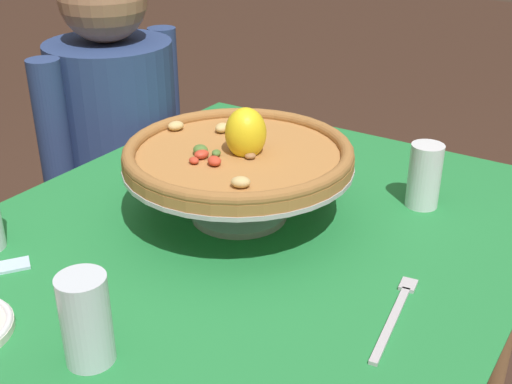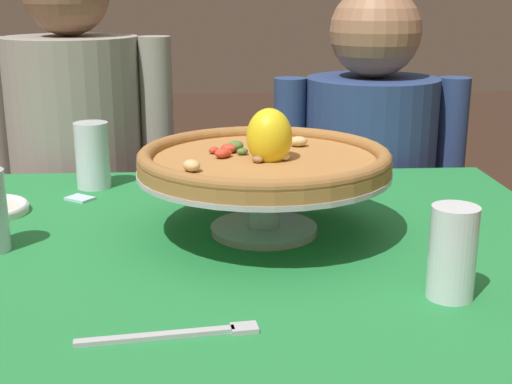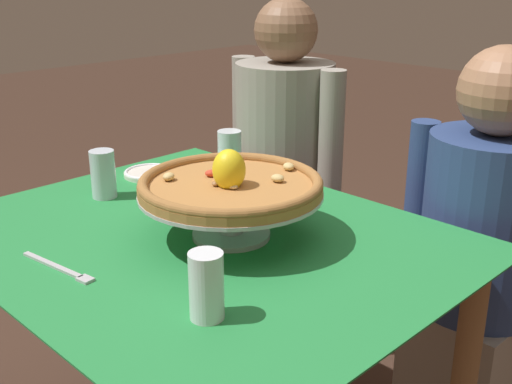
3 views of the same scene
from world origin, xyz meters
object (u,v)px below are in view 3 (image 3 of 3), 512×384
object	(u,v)px
pizza	(231,184)
water_glass_back_left	(230,156)
pizza_stand	(231,204)
water_glass_side_left	(103,177)
sugar_packet	(204,181)
diner_right	(480,270)
water_glass_front_right	(207,290)
side_plate	(150,173)
dinner_fork	(60,269)
diner_left	(284,189)

from	to	relation	value
pizza	water_glass_back_left	distance (m)	0.45
pizza_stand	water_glass_side_left	xyz separation A→B (m)	(-0.43, -0.06, -0.03)
water_glass_side_left	sugar_packet	bearing A→B (deg)	71.49
sugar_packet	diner_right	xyz separation A→B (m)	(0.65, 0.41, -0.20)
water_glass_side_left	diner_right	bearing A→B (deg)	42.43
pizza_stand	water_glass_side_left	distance (m)	0.44
pizza	water_glass_front_right	world-z (taller)	pizza
water_glass_back_left	side_plate	distance (m)	0.24
dinner_fork	sugar_packet	xyz separation A→B (m)	(-0.22, 0.57, -0.00)
water_glass_back_left	water_glass_side_left	bearing A→B (deg)	-106.02
pizza	water_glass_side_left	world-z (taller)	pizza
dinner_fork	diner_right	distance (m)	1.09
pizza_stand	side_plate	distance (m)	0.52
water_glass_front_right	diner_left	bearing A→B (deg)	125.66
water_glass_back_left	sugar_packet	distance (m)	0.11
pizza	diner_left	distance (m)	0.82
pizza_stand	dinner_fork	xyz separation A→B (m)	(-0.12, -0.36, -0.08)
water_glass_side_left	pizza_stand	bearing A→B (deg)	7.75
pizza_stand	water_glass_front_right	bearing A→B (deg)	-49.85
water_glass_front_right	diner_right	xyz separation A→B (m)	(0.09, 0.89, -0.25)
side_plate	diner_left	distance (m)	0.54
pizza_stand	diner_right	size ratio (longest dim) A/B	0.36
water_glass_side_left	diner_left	size ratio (longest dim) A/B	0.10
water_glass_front_right	dinner_fork	world-z (taller)	water_glass_front_right
water_glass_front_right	pizza_stand	bearing A→B (deg)	130.15
side_plate	diner_left	xyz separation A→B (m)	(0.07, 0.51, -0.16)
dinner_fork	sugar_packet	bearing A→B (deg)	110.92
pizza_stand	diner_right	xyz separation A→B (m)	(0.31, 0.62, -0.27)
pizza_stand	water_glass_back_left	bearing A→B (deg)	137.61
water_glass_side_left	side_plate	xyz separation A→B (m)	(-0.06, 0.19, -0.05)
water_glass_back_left	sugar_packet	bearing A→B (deg)	-98.24
pizza	diner_right	xyz separation A→B (m)	(0.31, 0.62, -0.32)
sugar_packet	water_glass_side_left	bearing A→B (deg)	-108.51
side_plate	dinner_fork	world-z (taller)	side_plate
side_plate	sugar_packet	world-z (taller)	side_plate
pizza_stand	water_glass_back_left	xyz separation A→B (m)	(-0.33, 0.30, -0.02)
water_glass_back_left	diner_left	size ratio (longest dim) A/B	0.11
side_plate	sugar_packet	distance (m)	0.17
dinner_fork	diner_left	bearing A→B (deg)	106.83
water_glass_front_right	dinner_fork	distance (m)	0.37
pizza_stand	sugar_packet	world-z (taller)	pizza_stand
water_glass_back_left	sugar_packet	xyz separation A→B (m)	(-0.01, -0.09, -0.06)
pizza	diner_left	world-z (taller)	diner_left
dinner_fork	sugar_packet	distance (m)	0.61
dinner_fork	diner_right	size ratio (longest dim) A/B	0.19
dinner_fork	pizza	bearing A→B (deg)	70.86
diner_right	pizza_stand	bearing A→B (deg)	-116.75
water_glass_front_right	water_glass_side_left	bearing A→B (deg)	162.33
pizza_stand	water_glass_back_left	size ratio (longest dim) A/B	3.08
pizza	sugar_packet	size ratio (longest dim) A/B	8.19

